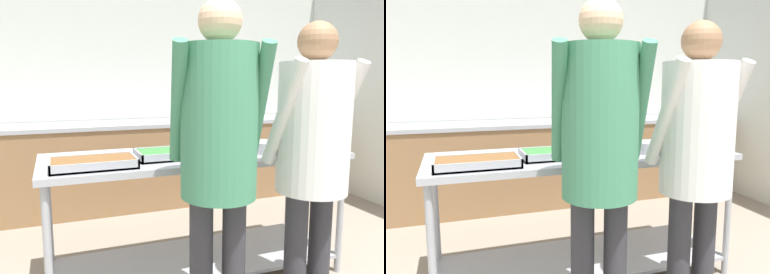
% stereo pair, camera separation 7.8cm
% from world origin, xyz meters
% --- Properties ---
extents(wall_rear, '(5.03, 0.06, 2.65)m').
position_xyz_m(wall_rear, '(0.00, 3.59, 1.32)').
color(wall_rear, silver).
rests_on(wall_rear, ground_plane).
extents(back_counter, '(4.87, 0.65, 0.93)m').
position_xyz_m(back_counter, '(0.00, 3.22, 0.47)').
color(back_counter, olive).
rests_on(back_counter, ground_plane).
extents(serving_counter, '(2.05, 0.73, 0.88)m').
position_xyz_m(serving_counter, '(-0.01, 1.55, 0.60)').
color(serving_counter, '#9EA0A8').
rests_on(serving_counter, ground_plane).
extents(serving_tray_vegetables, '(0.48, 0.27, 0.05)m').
position_xyz_m(serving_tray_vegetables, '(-0.72, 1.37, 0.91)').
color(serving_tray_vegetables, '#9EA0A8').
rests_on(serving_tray_vegetables, serving_counter).
extents(serving_tray_roast, '(0.43, 0.27, 0.05)m').
position_xyz_m(serving_tray_roast, '(-0.23, 1.47, 0.91)').
color(serving_tray_roast, '#9EA0A8').
rests_on(serving_tray_roast, serving_counter).
extents(broccoli_bowl, '(0.22, 0.22, 0.10)m').
position_xyz_m(broccoli_bowl, '(0.13, 1.41, 0.92)').
color(broccoli_bowl, silver).
rests_on(broccoli_bowl, serving_counter).
extents(sauce_pan, '(0.36, 0.22, 0.08)m').
position_xyz_m(sauce_pan, '(0.45, 1.42, 0.93)').
color(sauce_pan, '#9EA0A8').
rests_on(sauce_pan, serving_counter).
extents(plate_stack, '(0.27, 0.27, 0.05)m').
position_xyz_m(plate_stack, '(0.80, 1.41, 0.91)').
color(plate_stack, white).
rests_on(plate_stack, serving_counter).
extents(guest_serving_left, '(0.53, 0.43, 1.76)m').
position_xyz_m(guest_serving_left, '(-0.17, 0.85, 1.09)').
color(guest_serving_left, '#2D2D33').
rests_on(guest_serving_left, ground_plane).
extents(guest_serving_right, '(0.50, 0.39, 1.69)m').
position_xyz_m(guest_serving_right, '(0.41, 0.87, 1.03)').
color(guest_serving_right, '#2D2D33').
rests_on(guest_serving_right, ground_plane).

